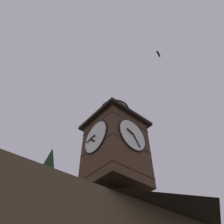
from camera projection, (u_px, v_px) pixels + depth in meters
name	position (u px, v px, depth m)	size (l,w,h in m)	color
clock_tower	(115.00, 144.00, 15.75)	(4.34, 4.34, 8.82)	#4C3323
flying_bird_high	(158.00, 54.00, 20.27)	(0.73, 0.38, 0.16)	black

